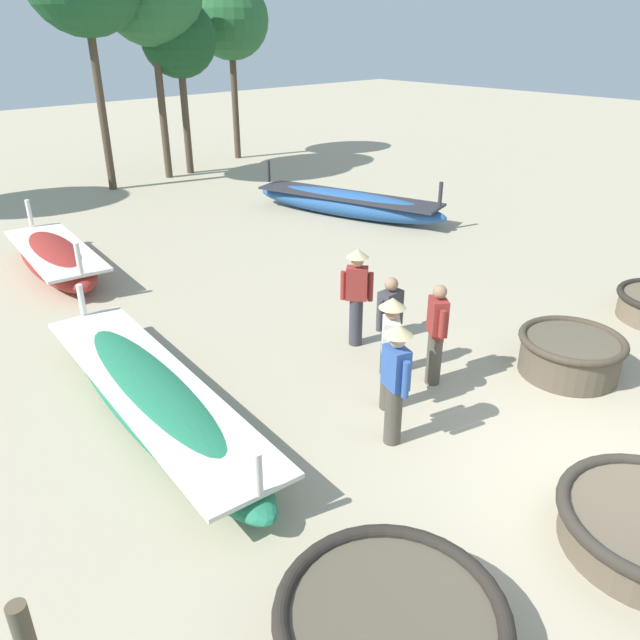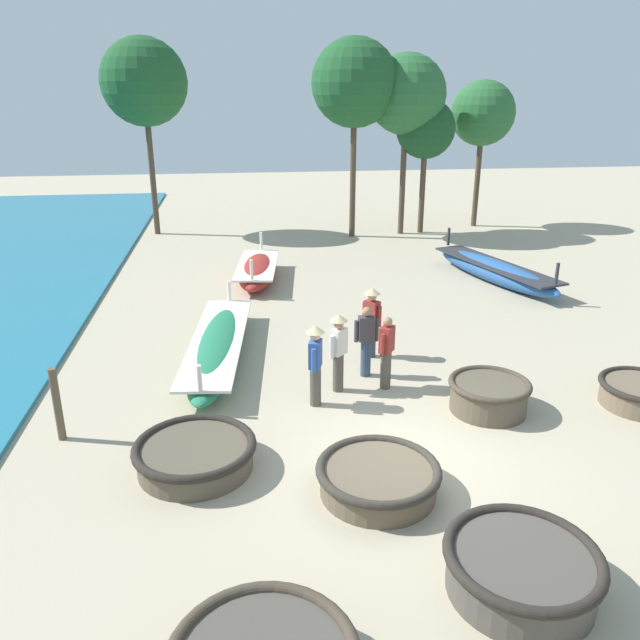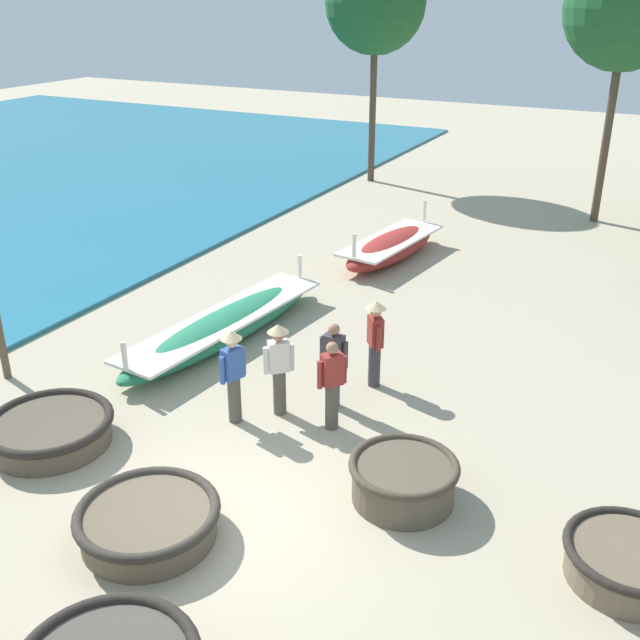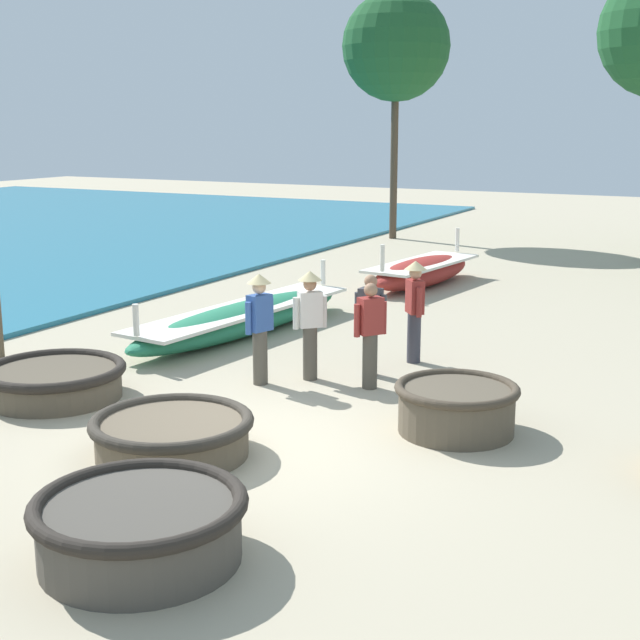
{
  "view_description": "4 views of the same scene",
  "coord_description": "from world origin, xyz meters",
  "views": [
    {
      "loc": [
        -6.34,
        -1.93,
        4.87
      ],
      "look_at": [
        -0.94,
        3.92,
        1.04
      ],
      "focal_mm": 35.0,
      "sensor_mm": 36.0,
      "label": 1
    },
    {
      "loc": [
        -2.62,
        -8.64,
        5.81
      ],
      "look_at": [
        -0.85,
        4.37,
        0.99
      ],
      "focal_mm": 35.0,
      "sensor_mm": 36.0,
      "label": 2
    },
    {
      "loc": [
        4.99,
        -6.71,
        6.72
      ],
      "look_at": [
        -0.74,
        4.4,
        1.11
      ],
      "focal_mm": 42.0,
      "sensor_mm": 36.0,
      "label": 3
    },
    {
      "loc": [
        5.41,
        -8.7,
        3.84
      ],
      "look_at": [
        -0.96,
        3.65,
        0.73
      ],
      "focal_mm": 50.0,
      "sensor_mm": 36.0,
      "label": 4
    }
  ],
  "objects": [
    {
      "name": "fisherman_standing_left",
      "position": [
        0.3,
        2.8,
        0.84
      ],
      "size": [
        0.38,
        0.44,
        1.57
      ],
      "color": "#4C473D",
      "rests_on": "ground"
    },
    {
      "name": "fisherman_standing_right",
      "position": [
        0.35,
        4.45,
        0.96
      ],
      "size": [
        0.39,
        0.43,
        1.67
      ],
      "color": "#383842",
      "rests_on": "ground"
    },
    {
      "name": "mooring_post_mid_beach",
      "position": [
        -5.86,
        1.58,
        0.68
      ],
      "size": [
        0.14,
        0.14,
        1.37
      ],
      "primitive_type": "cylinder",
      "color": "brown",
      "rests_on": "ground"
    },
    {
      "name": "fisherman_hauling",
      "position": [
        0.02,
        3.45,
        0.84
      ],
      "size": [
        0.53,
        0.22,
        1.57
      ],
      "color": "#2D425B",
      "rests_on": "ground"
    },
    {
      "name": "fisherman_with_hat",
      "position": [
        -1.23,
        2.25,
        0.96
      ],
      "size": [
        0.36,
        0.51,
        1.67
      ],
      "color": "#4C473D",
      "rests_on": "ground"
    },
    {
      "name": "coracle_upturned",
      "position": [
        -3.46,
        0.32,
        0.27
      ],
      "size": [
        2.01,
        2.01,
        0.49
      ],
      "color": "brown",
      "rests_on": "ground"
    },
    {
      "name": "fisherman_by_coracle",
      "position": [
        -0.69,
        2.81,
        0.96
      ],
      "size": [
        0.41,
        0.4,
        1.67
      ],
      "color": "#4C473D",
      "rests_on": "ground"
    },
    {
      "name": "long_boat_green_hull",
      "position": [
        -3.17,
        4.84,
        0.3
      ],
      "size": [
        1.7,
        5.99,
        1.03
      ],
      "color": "#237551",
      "rests_on": "ground"
    },
    {
      "name": "tree_leftmost",
      "position": [
        -6.02,
        18.8,
        6.15
      ],
      "size": [
        3.47,
        3.47,
        7.91
      ],
      "color": "#4C3D2D",
      "rests_on": "ground"
    },
    {
      "name": "tree_right_mid",
      "position": [
        2.26,
        17.19,
        6.11
      ],
      "size": [
        3.45,
        3.45,
        7.86
      ],
      "color": "#4C3D2D",
      "rests_on": "ground"
    },
    {
      "name": "coracle_tilted",
      "position": [
        -0.65,
        -0.72,
        0.27
      ],
      "size": [
        1.93,
        1.93,
        0.48
      ],
      "color": "brown",
      "rests_on": "ground"
    },
    {
      "name": "coracle_far_left",
      "position": [
        2.05,
        1.58,
        0.34
      ],
      "size": [
        1.57,
        1.57,
        0.63
      ],
      "color": "brown",
      "rests_on": "ground"
    },
    {
      "name": "long_boat_ochre_hull",
      "position": [
        -2.01,
        10.99,
        0.35
      ],
      "size": [
        1.67,
        4.2,
        1.2
      ],
      "color": "maroon",
      "rests_on": "ground"
    },
    {
      "name": "coracle_center",
      "position": [
        5.08,
        1.37,
        0.28
      ],
      "size": [
        1.61,
        1.61,
        0.51
      ],
      "color": "brown",
      "rests_on": "ground"
    },
    {
      "name": "ground_plane",
      "position": [
        0.0,
        0.0,
        0.0
      ],
      "size": [
        80.0,
        80.0,
        0.0
      ],
      "primitive_type": "plane",
      "color": "tan"
    }
  ]
}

